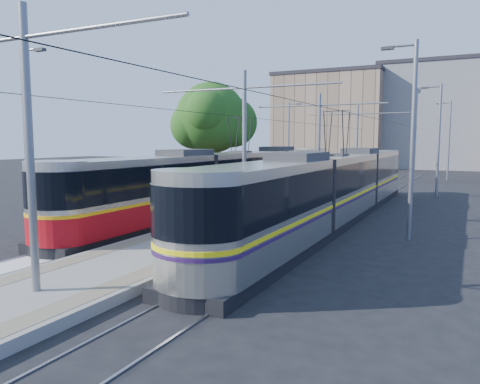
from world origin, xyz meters
The scene contains 13 objects.
ground centered at (0.00, 0.00, 0.00)m, with size 160.00×160.00×0.00m, color black.
platform centered at (0.00, 17.00, 0.15)m, with size 4.00×50.00×0.30m, color gray.
tactile_strip_left centered at (-1.45, 17.00, 0.30)m, with size 0.70×50.00×0.01m, color gray.
tactile_strip_right centered at (1.45, 17.00, 0.30)m, with size 0.70×50.00×0.01m, color gray.
rails centered at (0.00, 17.00, 0.02)m, with size 8.71×70.00×0.03m.
tram_left centered at (-3.60, 14.80, 1.71)m, with size 2.43×31.56×5.50m.
tram_right centered at (3.60, 11.00, 1.86)m, with size 2.43×28.20×5.50m.
catenary centered at (0.00, 14.15, 4.52)m, with size 9.20×70.00×7.00m.
street_lamps centered at (0.00, 21.00, 4.18)m, with size 15.18×38.22×8.00m.
shelter centered at (1.18, 12.21, 1.41)m, with size 0.89×1.10×2.12m.
tree centered at (-7.14, 18.11, 5.59)m, with size 5.69×5.26×8.27m.
building_left centered at (-10.00, 60.00, 7.12)m, with size 16.32×12.24×14.23m.
building_centre centered at (6.00, 64.00, 7.61)m, with size 18.36×14.28×15.21m.
Camera 1 is at (9.67, -11.95, 4.06)m, focal length 35.00 mm.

